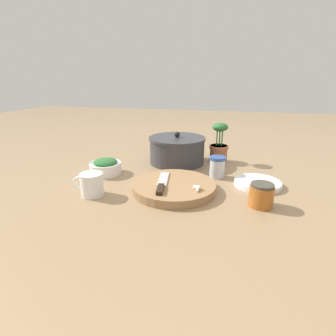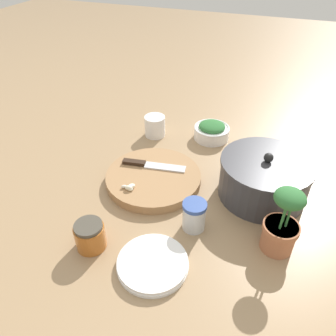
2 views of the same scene
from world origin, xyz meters
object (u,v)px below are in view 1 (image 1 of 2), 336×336
spice_jar (217,167)px  plate_stack (258,183)px  chef_knife (162,184)px  cutting_board (174,187)px  coffee_mug (91,184)px  herb_bowl (106,166)px  stock_pot (177,150)px  garlic_cloves (198,188)px  potted_herb (219,146)px  honey_jar (261,195)px

spice_jar → plate_stack: bearing=-19.4°
chef_knife → plate_stack: (0.35, 0.15, -0.03)m
cutting_board → coffee_mug: coffee_mug is taller
plate_stack → herb_bowl: bearing=-178.7°
coffee_mug → stock_pot: (0.22, 0.45, 0.02)m
cutting_board → stock_pot: size_ratio=1.13×
herb_bowl → stock_pot: 0.36m
plate_stack → coffee_mug: bearing=-158.4°
plate_stack → cutting_board: bearing=-157.9°
cutting_board → garlic_cloves: size_ratio=6.81×
chef_knife → potted_herb: 0.47m
garlic_cloves → potted_herb: 0.45m
honey_jar → coffee_mug: bearing=-174.6°
garlic_cloves → herb_bowl: herb_bowl is taller
cutting_board → stock_pot: bearing=100.1°
potted_herb → spice_jar: bearing=-87.9°
chef_knife → stock_pot: (-0.02, 0.37, 0.03)m
coffee_mug → stock_pot: size_ratio=0.41×
cutting_board → herb_bowl: (-0.33, 0.11, 0.02)m
spice_jar → potted_herb: size_ratio=0.46×
chef_knife → honey_jar: (0.34, -0.02, 0.00)m
garlic_cloves → herb_bowl: (-0.43, 0.15, -0.00)m
chef_knife → herb_bowl: size_ratio=1.55×
stock_pot → herb_bowl: bearing=-139.6°
coffee_mug → potted_herb: potted_herb is taller
spice_jar → coffee_mug: (-0.43, -0.29, -0.00)m
garlic_cloves → potted_herb: size_ratio=0.23×
garlic_cloves → honey_jar: bearing=-2.9°
spice_jar → stock_pot: stock_pot is taller
garlic_cloves → chef_knife: bearing=174.3°
plate_stack → chef_knife: bearing=-156.1°
coffee_mug → plate_stack: coffee_mug is taller
chef_knife → herb_bowl: (-0.29, 0.14, -0.00)m
chef_knife → cutting_board: bearing=27.5°
cutting_board → chef_knife: size_ratio=1.44×
plate_stack → stock_pot: (-0.37, 0.22, 0.05)m
cutting_board → stock_pot: (-0.06, 0.34, 0.05)m
spice_jar → chef_knife: bearing=-131.3°
herb_bowl → stock_pot: size_ratio=0.51×
stock_pot → potted_herb: 0.21m
plate_stack → stock_pot: size_ratio=0.66×
honey_jar → potted_herb: size_ratio=0.41×
cutting_board → potted_herb: bearing=71.2°
coffee_mug → spice_jar: bearing=34.3°
spice_jar → coffee_mug: bearing=-145.7°
cutting_board → coffee_mug: 0.30m
honey_jar → stock_pot: bearing=132.8°
herb_bowl → spice_jar: size_ratio=1.55×
honey_jar → stock_pot: stock_pot is taller
garlic_cloves → potted_herb: (0.04, 0.45, 0.04)m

